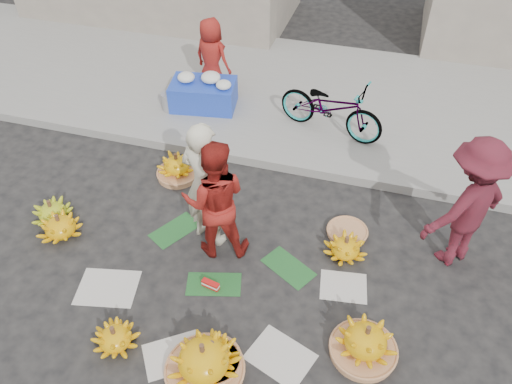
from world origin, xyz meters
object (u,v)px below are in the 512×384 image
(bicycle, at_px, (331,107))
(banana_bunch_4, at_px, (365,342))
(flower_table, at_px, (204,93))
(banana_bunch_0, at_px, (60,226))
(vendor_cream, at_px, (205,185))

(bicycle, bearing_deg, banana_bunch_4, -149.30)
(banana_bunch_4, distance_m, flower_table, 5.10)
(banana_bunch_0, xyz_separation_m, vendor_cream, (1.88, 0.51, 0.73))
(vendor_cream, bearing_deg, banana_bunch_4, 168.39)
(vendor_cream, xyz_separation_m, bicycle, (1.10, 2.63, -0.31))
(banana_bunch_0, distance_m, banana_bunch_4, 4.07)
(flower_table, bearing_deg, bicycle, -12.85)
(vendor_cream, distance_m, flower_table, 3.04)
(banana_bunch_0, relative_size, bicycle, 0.35)
(banana_bunch_4, distance_m, vendor_cream, 2.52)
(banana_bunch_0, relative_size, flower_table, 0.52)
(banana_bunch_4, relative_size, vendor_cream, 0.40)
(vendor_cream, bearing_deg, banana_bunch_0, 31.71)
(vendor_cream, height_order, flower_table, vendor_cream)
(banana_bunch_4, relative_size, bicycle, 0.40)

